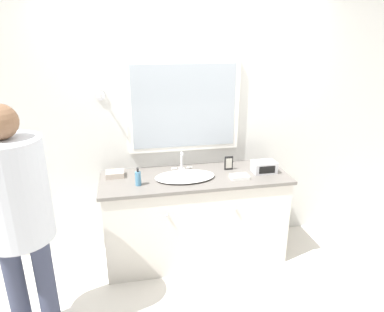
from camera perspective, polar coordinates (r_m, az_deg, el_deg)
name	(u,v)px	position (r m, az deg, el deg)	size (l,w,h in m)	color
ground_plane	(202,275)	(3.36, 1.64, -19.21)	(14.00, 14.00, 0.00)	silver
wall_back	(188,124)	(3.35, -0.60, 5.40)	(8.00, 0.18, 2.55)	silver
vanity_counter	(195,217)	(3.37, 0.52, -10.13)	(1.74, 0.61, 0.86)	beige
sink_basin	(185,176)	(3.13, -1.21, -3.35)	(0.55, 0.37, 0.20)	white
soap_bottle	(138,178)	(3.00, -8.97, -3.66)	(0.05, 0.05, 0.17)	teal
appliance_box	(264,167)	(3.31, 11.92, -1.80)	(0.22, 0.15, 0.11)	#BCBCC1
picture_frame	(229,163)	(3.31, 6.14, -1.18)	(0.08, 0.01, 0.14)	black
hand_towel_near_sink	(115,174)	(3.23, -12.70, -2.92)	(0.16, 0.13, 0.05)	#B7A899
hand_towel_far_corner	(239,177)	(3.15, 7.92, -3.43)	(0.17, 0.11, 0.03)	white
person	(15,204)	(2.54, -27.36, -7.11)	(0.44, 0.44, 1.72)	#33384C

